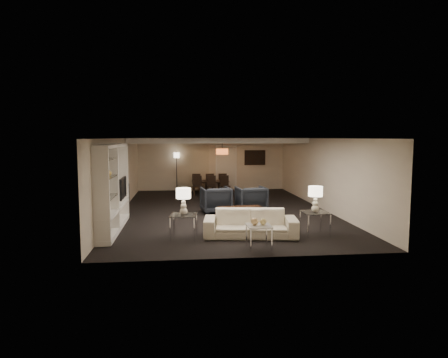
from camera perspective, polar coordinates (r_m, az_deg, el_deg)
floor at (r=13.92m, az=-0.00°, el=-4.51°), size 11.00×11.00×0.00m
ceiling at (r=13.68m, az=-0.00°, el=5.84°), size 7.00×11.00×0.02m
wall_back at (r=19.20m, az=-1.77°, el=2.15°), size 7.00×0.02×2.50m
wall_front at (r=8.34m, az=4.09°, el=-2.90°), size 7.00×0.02×2.50m
wall_left at (r=13.81m, az=-14.59°, el=0.45°), size 0.02×11.00×2.50m
wall_right at (r=14.54m, az=13.84°, el=0.74°), size 0.02×11.00×2.50m
ceiling_soffit at (r=17.17m, az=-1.27°, el=5.54°), size 7.00×4.00×0.20m
curtains at (r=19.08m, az=-4.45°, el=1.96°), size 1.50×0.12×2.40m
door at (r=19.25m, az=0.31°, el=1.57°), size 0.90×0.05×2.10m
painting at (r=19.42m, az=4.43°, el=3.07°), size 0.95×0.04×0.65m
media_unit at (r=11.24m, az=-15.54°, el=-1.19°), size 0.38×3.40×2.35m
pendant_light at (r=17.21m, az=-0.27°, el=3.94°), size 0.52×0.52×0.24m
sofa at (r=10.29m, az=3.80°, el=-6.32°), size 2.46×1.21×0.69m
coffee_table at (r=11.86m, az=2.45°, el=-5.22°), size 1.38×0.92×0.46m
armchair_left at (r=13.41m, az=-1.18°, el=-3.00°), size 1.06×1.08×0.88m
armchair_right at (r=13.57m, az=3.88°, el=-2.91°), size 1.04×1.06×0.88m
side_table_left at (r=10.15m, az=-5.77°, el=-6.76°), size 0.73×0.73×0.61m
side_table_right at (r=10.72m, az=12.84°, el=-6.19°), size 0.69×0.69×0.61m
table_lamp_left at (r=10.02m, az=-5.81°, el=-3.20°), size 0.41×0.41×0.67m
table_lamp_right at (r=10.60m, az=12.92°, el=-2.82°), size 0.38×0.38×0.67m
marble_table at (r=9.25m, az=4.99°, el=-8.21°), size 0.56×0.56×0.54m
gold_gourd_a at (r=9.15m, az=4.39°, el=-6.07°), size 0.17×0.17×0.17m
gold_gourd_b at (r=9.19m, az=5.62°, el=-6.10°), size 0.15×0.15×0.15m
television at (r=12.05m, az=-14.75°, el=-1.26°), size 1.06×0.14×0.61m
vase_blue at (r=10.22m, az=-16.48°, el=-2.08°), size 0.17×0.17×0.17m
vase_amber at (r=10.53m, az=-16.20°, el=0.93°), size 0.17×0.17×0.18m
floor_speaker at (r=13.22m, az=-13.63°, el=-2.93°), size 0.13×0.13×1.05m
dining_table at (r=18.02m, az=-1.96°, el=-1.17°), size 1.65×0.93×0.58m
chair_nl at (r=17.32m, az=-3.78°, el=-1.01°), size 0.42×0.42×0.86m
chair_nm at (r=17.36m, az=-1.80°, el=-0.98°), size 0.43×0.43×0.86m
chair_nr at (r=17.41m, az=0.17°, el=-0.96°), size 0.43×0.43×0.86m
chair_fl at (r=18.61m, az=-3.95°, el=-0.52°), size 0.42×0.42×0.86m
chair_fm at (r=18.64m, az=-2.11°, el=-0.50°), size 0.43×0.43×0.86m
chair_fr at (r=18.69m, az=-0.27°, el=-0.48°), size 0.41×0.41×0.86m
floor_lamp at (r=18.87m, az=-6.77°, el=1.00°), size 0.32×0.32×1.82m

